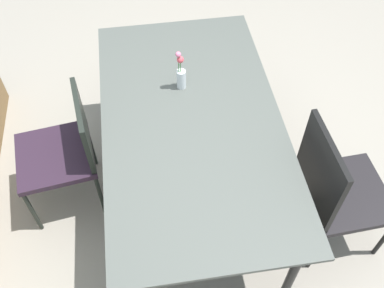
{
  "coord_description": "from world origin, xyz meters",
  "views": [
    {
      "loc": [
        -1.56,
        0.18,
        2.68
      ],
      "look_at": [
        0.1,
        -0.07,
        0.56
      ],
      "focal_mm": 40.93,
      "sensor_mm": 36.0,
      "label": 1
    }
  ],
  "objects_px": {
    "dining_table": "(192,126)",
    "flower_vase": "(181,74)",
    "chair_far_side": "(65,148)",
    "chair_near_left": "(335,187)"
  },
  "relations": [
    {
      "from": "dining_table",
      "to": "chair_near_left",
      "type": "bearing_deg",
      "value": -118.99
    },
    {
      "from": "dining_table",
      "to": "flower_vase",
      "type": "distance_m",
      "value": 0.32
    },
    {
      "from": "dining_table",
      "to": "flower_vase",
      "type": "height_order",
      "value": "flower_vase"
    },
    {
      "from": "chair_near_left",
      "to": "flower_vase",
      "type": "bearing_deg",
      "value": -134.36
    },
    {
      "from": "chair_far_side",
      "to": "flower_vase",
      "type": "relative_size",
      "value": 3.16
    },
    {
      "from": "dining_table",
      "to": "chair_near_left",
      "type": "distance_m",
      "value": 0.9
    },
    {
      "from": "chair_far_side",
      "to": "flower_vase",
      "type": "bearing_deg",
      "value": -86.27
    },
    {
      "from": "chair_far_side",
      "to": "chair_near_left",
      "type": "distance_m",
      "value": 1.65
    },
    {
      "from": "dining_table",
      "to": "chair_far_side",
      "type": "height_order",
      "value": "chair_far_side"
    },
    {
      "from": "dining_table",
      "to": "chair_near_left",
      "type": "height_order",
      "value": "chair_near_left"
    }
  ]
}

